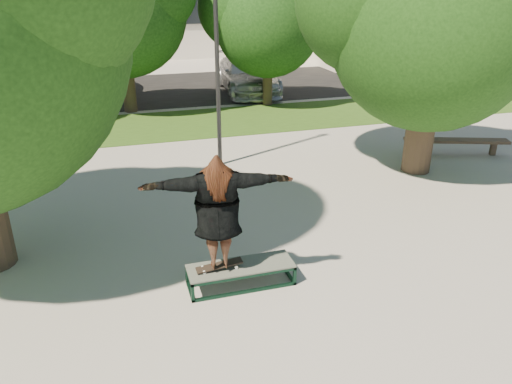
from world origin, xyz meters
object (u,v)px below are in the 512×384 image
object	(u,v)px
lamppost	(217,49)
car_dark	(110,77)
tree_right	(431,12)
bench	(456,142)
grind_box	(241,275)
car_silver_b	(247,74)
car_grey	(101,78)

from	to	relation	value
lamppost	car_dark	xyz separation A→B (m)	(-2.61, 11.32, -2.51)
tree_right	car_dark	distance (m)	15.61
bench	car_dark	distance (m)	15.68
tree_right	grind_box	distance (m)	8.17
bench	grind_box	bearing A→B (deg)	-129.10
tree_right	bench	size ratio (longest dim) A/B	2.18
car_dark	car_silver_b	bearing A→B (deg)	-27.21
car_dark	car_grey	size ratio (longest dim) A/B	0.85
car_silver_b	grind_box	bearing A→B (deg)	-101.93
lamppost	car_grey	distance (m)	11.94
lamppost	car_silver_b	xyz separation A→B (m)	(3.41, 9.24, -2.34)
grind_box	car_silver_b	bearing A→B (deg)	73.82
car_dark	car_silver_b	xyz separation A→B (m)	(6.01, -2.07, 0.16)
bench	lamppost	bearing A→B (deg)	-169.88
lamppost	bench	distance (m)	7.53
tree_right	car_grey	world-z (taller)	tree_right
tree_right	car_silver_b	xyz separation A→B (m)	(-1.51, 11.16, -3.29)
grind_box	car_grey	world-z (taller)	car_grey
lamppost	car_grey	size ratio (longest dim) A/B	1.34
lamppost	bench	size ratio (longest dim) A/B	2.05
car_dark	car_grey	xyz separation A→B (m)	(-0.39, -0.03, -0.01)
car_grey	grind_box	bearing A→B (deg)	-92.39
bench	car_dark	world-z (taller)	car_dark
car_silver_b	lamppost	bearing A→B (deg)	-105.97
bench	car_grey	size ratio (longest dim) A/B	0.65
lamppost	car_dark	distance (m)	11.88
tree_right	grind_box	world-z (taller)	tree_right
tree_right	car_grey	xyz separation A→B (m)	(-7.92, 13.20, -3.46)
car_silver_b	bench	bearing A→B (deg)	-67.12
grind_box	bench	size ratio (longest dim) A/B	0.60
tree_right	car_dark	size ratio (longest dim) A/B	1.67
bench	car_dark	xyz separation A→B (m)	(-9.51, 12.46, 0.26)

